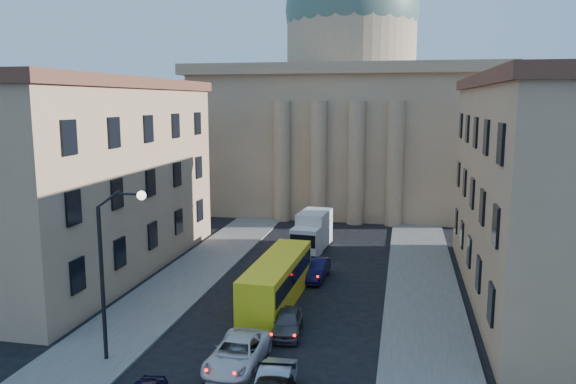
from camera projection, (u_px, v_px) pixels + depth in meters
name	position (u px, v px, depth m)	size (l,w,h in m)	color
sidewalk_left	(169.00, 293.00, 38.25)	(5.00, 60.00, 0.15)	#5D5B55
sidewalk_right	(425.00, 312.00, 34.84)	(5.00, 60.00, 0.15)	#5D5B55
church	(350.00, 110.00, 70.85)	(68.02, 28.76, 36.60)	#8F7558
building_left	(82.00, 175.00, 42.63)	(11.60, 26.60, 14.70)	tan
building_right	(564.00, 189.00, 35.82)	(11.60, 26.60, 14.70)	tan
street_lamp	(111.00, 261.00, 27.44)	(2.62, 0.44, 8.83)	black
car_left_mid	(237.00, 353.00, 27.63)	(2.41, 5.22, 1.45)	silver
car_right_far	(288.00, 323.00, 31.62)	(1.58, 3.93, 1.34)	#464549
car_right_distant	(315.00, 269.00, 41.35)	(1.56, 4.48, 1.48)	black
city_bus	(277.00, 279.00, 36.34)	(2.73, 10.54, 2.95)	yellow
box_truck	(312.00, 232.00, 49.35)	(2.91, 6.20, 3.30)	silver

